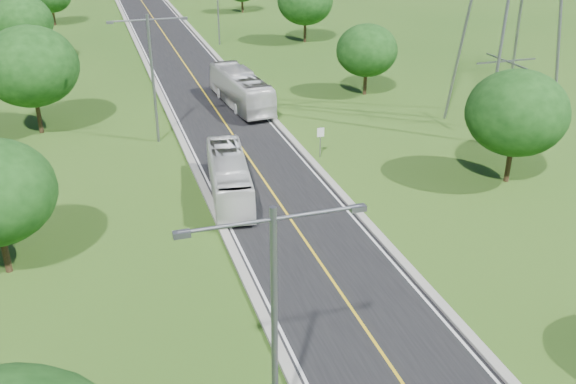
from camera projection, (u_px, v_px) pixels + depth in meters
name	position (u px, v px, depth m)	size (l,w,h in m)	color
ground	(199.00, 85.00, 65.91)	(260.00, 260.00, 0.00)	#234A14
road	(189.00, 71.00, 71.06)	(8.00, 150.00, 0.06)	black
curb_left	(150.00, 73.00, 69.87)	(0.50, 150.00, 0.22)	gray
curb_right	(227.00, 67.00, 72.18)	(0.50, 150.00, 0.22)	gray
speed_limit_sign	(320.00, 137.00, 47.68)	(0.55, 0.09, 2.40)	slate
streetlight_near_left	(274.00, 321.00, 20.39)	(5.90, 0.25, 10.00)	slate
streetlight_mid_left	(152.00, 68.00, 48.81)	(5.90, 0.25, 10.00)	slate
tree_lc	(30.00, 66.00, 50.82)	(7.56, 7.56, 8.79)	black
tree_ld	(22.00, 21.00, 71.21)	(6.72, 6.72, 7.82)	black
tree_rb	(517.00, 113.00, 42.30)	(6.72, 6.72, 7.82)	black
tree_rc	(367.00, 50.00, 61.24)	(5.88, 5.88, 6.84)	black
tree_rd	(305.00, 1.00, 82.05)	(7.14, 7.14, 8.30)	black
bus_outbound	(241.00, 89.00, 58.90)	(2.69, 11.49, 3.20)	silver
bus_inbound	(229.00, 177.00, 41.62)	(2.29, 9.80, 2.73)	white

